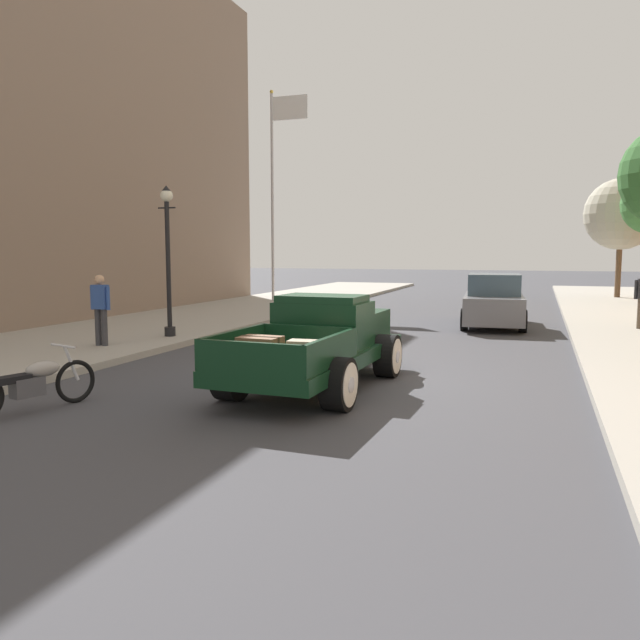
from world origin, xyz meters
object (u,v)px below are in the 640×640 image
car_background_grey (494,302)px  street_tree_farthest (621,214)px  street_lamp_near (168,250)px  pedestrian_sidewalk_left (100,306)px  hotrod_truck_dark_green (321,342)px  motorcycle_parked (30,383)px  flagpole (277,173)px

car_background_grey → street_tree_farthest: (4.88, 12.91, 3.32)m
street_lamp_near → pedestrian_sidewalk_left: bearing=-106.3°
street_lamp_near → hotrod_truck_dark_green: bearing=-34.0°
car_background_grey → street_tree_farthest: size_ratio=0.78×
street_tree_farthest → motorcycle_parked: bearing=-112.0°
flagpole → street_tree_farthest: (14.60, 7.27, -1.68)m
flagpole → car_background_grey: bearing=-30.1°
hotrod_truck_dark_green → motorcycle_parked: 4.65m
motorcycle_parked → street_tree_farthest: 28.25m
pedestrian_sidewalk_left → street_lamp_near: size_ratio=0.43×
street_lamp_near → street_tree_farthest: bearing=56.7°
motorcycle_parked → pedestrian_sidewalk_left: pedestrian_sidewalk_left is taller
hotrod_truck_dark_green → car_background_grey: 10.11m
car_background_grey → pedestrian_sidewalk_left: (-8.27, -8.15, 0.32)m
motorcycle_parked → car_background_grey: (5.61, 13.06, 0.33)m
flagpole → motorcycle_parked: bearing=-77.6°
car_background_grey → flagpole: bearing=149.9°
pedestrian_sidewalk_left → street_tree_farthest: bearing=58.0°
hotrod_truck_dark_green → flagpole: bearing=115.7°
pedestrian_sidewalk_left → car_background_grey: bearing=44.6°
hotrod_truck_dark_green → car_background_grey: bearing=77.1°
street_lamp_near → flagpole: 12.47m
pedestrian_sidewalk_left → flagpole: size_ratio=0.18×
car_background_grey → pedestrian_sidewalk_left: pedestrian_sidewalk_left is taller
flagpole → street_tree_farthest: size_ratio=1.62×
motorcycle_parked → street_lamp_near: 7.44m
hotrod_truck_dark_green → street_tree_farthest: (7.13, 22.77, 3.33)m
hotrod_truck_dark_green → motorcycle_parked: size_ratio=2.43×
hotrod_truck_dark_green → street_tree_farthest: street_tree_farthest is taller
hotrod_truck_dark_green → street_lamp_near: (-5.44, 3.67, 1.63)m
hotrod_truck_dark_green → motorcycle_parked: hotrod_truck_dark_green is taller
motorcycle_parked → flagpole: size_ratio=0.22×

